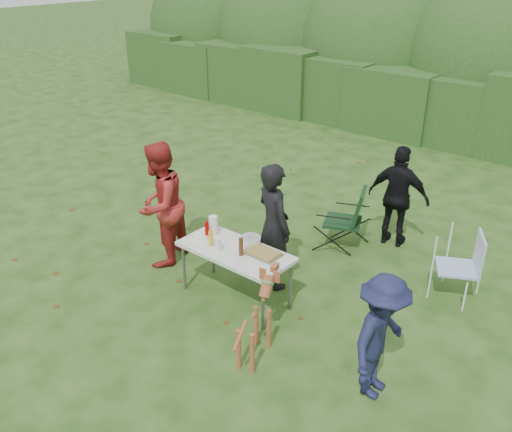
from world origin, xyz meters
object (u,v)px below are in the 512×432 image
Objects in this scene: mustard_bottle at (211,239)px; paper_towel_roll at (213,225)px; person_black_puffy at (398,197)px; child at (381,337)px; dog at (254,325)px; beer_bottle at (241,247)px; camping_chair at (343,218)px; lawn_chair at (457,265)px; ketchup_bottle at (207,231)px; person_red_jacket at (160,205)px; folding_table at (235,253)px; person_cook at (274,226)px.

paper_towel_roll is at bearing 127.88° from mustard_bottle.
child is at bearing 105.72° from person_black_puffy.
beer_bottle is at bearing 33.24° from dog.
camping_chair is (-0.58, -0.62, -0.31)m from person_black_puffy.
dog is 1.45m from mustard_bottle.
lawn_chair is 4.71× the size of mustard_bottle.
beer_bottle reaches higher than ketchup_bottle.
person_red_jacket is 1.30× the size of child.
person_red_jacket is at bearing 56.34° from dog.
folding_table is at bearing 159.22° from beer_bottle.
person_black_puffy reaches higher than dog.
paper_towel_roll reaches higher than ketchup_bottle.
child is at bearing 63.55° from lawn_chair.
person_cook reaches higher than child.
lawn_chair is 3.31m from ketchup_bottle.
person_black_puffy is at bearing 120.29° from person_red_jacket.
child is 1.50× the size of lawn_chair.
person_black_puffy is 1.70× the size of lawn_chair.
ketchup_bottle reaches higher than dog.
person_cook reaches higher than folding_table.
dog is 1.74m from paper_towel_roll.
dog is 4.26× the size of ketchup_bottle.
person_red_jacket reaches higher than person_black_puffy.
paper_towel_roll is (0.96, 0.09, -0.05)m from person_red_jacket.
folding_table is 1.48m from person_red_jacket.
beer_bottle is 0.92× the size of paper_towel_roll.
beer_bottle is at bearing 68.66° from person_red_jacket.
person_red_jacket is (-1.47, 0.05, 0.23)m from folding_table.
ketchup_bottle is at bearing 147.72° from mustard_bottle.
person_black_puffy is 7.29× the size of ketchup_bottle.
person_red_jacket is 3.57m from person_black_puffy.
ketchup_bottle is (-1.41, -2.70, 0.05)m from person_black_puffy.
ketchup_bottle is 0.14m from paper_towel_roll.
child is 5.43× the size of paper_towel_roll.
person_cook is 1.25× the size of child.
person_red_jacket reaches higher than beer_bottle.
lawn_chair is 2.85m from beer_bottle.
beer_bottle reaches higher than dog.
person_black_puffy reaches higher than lawn_chair.
person_black_puffy is at bearing 20.21° from child.
camping_chair reaches higher than beer_bottle.
paper_towel_roll is at bearing 57.56° from person_cook.
beer_bottle is (0.64, -0.05, 0.01)m from ketchup_bottle.
folding_table is at bearing 13.10° from lawn_chair.
person_cook is (0.15, 0.60, 0.20)m from folding_table.
lawn_chair is at bearing 150.91° from camping_chair.
person_cook reaches higher than lawn_chair.
ketchup_bottle is (-0.18, 0.11, 0.01)m from mustard_bottle.
child is 1.40m from dog.
ketchup_bottle is at bearing 54.67° from person_black_puffy.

